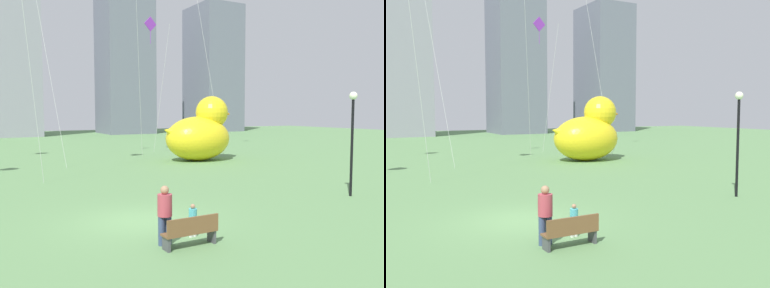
% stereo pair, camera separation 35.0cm
% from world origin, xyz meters
% --- Properties ---
extents(ground_plane, '(140.00, 140.00, 0.00)m').
position_xyz_m(ground_plane, '(0.00, 0.00, 0.00)').
color(ground_plane, '#5E8B54').
extents(park_bench, '(1.68, 0.51, 0.90)m').
position_xyz_m(park_bench, '(0.23, -3.42, 0.48)').
color(park_bench, brown).
rests_on(park_bench, ground).
extents(person_adult, '(0.42, 0.42, 1.73)m').
position_xyz_m(person_adult, '(-0.33, -2.87, 0.95)').
color(person_adult, '#38476B').
rests_on(person_adult, ground).
extents(person_child, '(0.25, 0.25, 1.02)m').
position_xyz_m(person_child, '(0.76, -2.57, 0.56)').
color(person_child, silver).
rests_on(person_child, ground).
extents(giant_inflatable_duck, '(6.04, 3.88, 5.01)m').
position_xyz_m(giant_inflatable_duck, '(11.06, 14.67, 2.13)').
color(giant_inflatable_duck, yellow).
rests_on(giant_inflatable_duck, ground).
extents(lamppost, '(0.36, 0.36, 4.71)m').
position_xyz_m(lamppost, '(10.07, -0.61, 3.19)').
color(lamppost, black).
rests_on(lamppost, ground).
extents(city_skyline, '(73.50, 13.09, 36.57)m').
position_xyz_m(city_skyline, '(0.82, 55.12, 15.05)').
color(city_skyline, gray).
rests_on(city_skyline, ground).
extents(kite_purple, '(2.08, 2.35, 12.04)m').
position_xyz_m(kite_purple, '(9.71, 20.89, 10.89)').
color(kite_purple, silver).
rests_on(kite_purple, ground).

